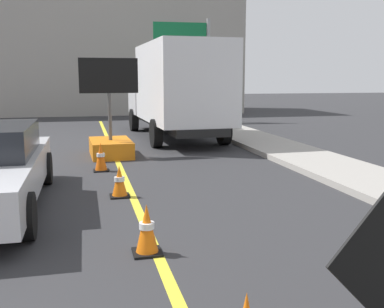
# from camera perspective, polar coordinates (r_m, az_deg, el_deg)

# --- Properties ---
(lane_center_stripe) EXTENTS (0.14, 36.00, 0.01)m
(lane_center_stripe) POSITION_cam_1_polar(r_m,az_deg,el_deg) (5.76, -4.31, -12.54)
(lane_center_stripe) COLOR yellow
(lane_center_stripe) RESTS_ON ground
(arrow_board_trailer) EXTENTS (1.60, 1.84, 2.70)m
(arrow_board_trailer) POSITION_cam_1_polar(r_m,az_deg,el_deg) (12.90, -10.19, 1.89)
(arrow_board_trailer) COLOR orange
(arrow_board_trailer) RESTS_ON ground
(box_truck) EXTENTS (2.73, 7.51, 3.30)m
(box_truck) POSITION_cam_1_polar(r_m,az_deg,el_deg) (16.37, -2.05, 8.25)
(box_truck) COLOR black
(box_truck) RESTS_ON ground
(highway_guide_sign) EXTENTS (2.79, 0.24, 5.00)m
(highway_guide_sign) POSITION_cam_1_polar(r_m,az_deg,el_deg) (22.67, 0.07, 12.72)
(highway_guide_sign) COLOR gray
(highway_guide_sign) RESTS_ON ground
(far_building_block) EXTENTS (18.76, 6.20, 7.37)m
(far_building_block) POSITION_cam_1_polar(r_m,az_deg,el_deg) (29.60, -13.26, 12.24)
(far_building_block) COLOR gray
(far_building_block) RESTS_ON ground
(traffic_cone_mid_lane) EXTENTS (0.36, 0.36, 0.63)m
(traffic_cone_mid_lane) POSITION_cam_1_polar(r_m,az_deg,el_deg) (5.73, -5.69, -9.41)
(traffic_cone_mid_lane) COLOR black
(traffic_cone_mid_lane) RESTS_ON ground
(traffic_cone_far_lane) EXTENTS (0.36, 0.36, 0.58)m
(traffic_cone_far_lane) POSITION_cam_1_polar(r_m,az_deg,el_deg) (8.45, -9.09, -3.44)
(traffic_cone_far_lane) COLOR black
(traffic_cone_far_lane) RESTS_ON ground
(traffic_cone_curbside) EXTENTS (0.36, 0.36, 0.67)m
(traffic_cone_curbside) POSITION_cam_1_polar(r_m,az_deg,el_deg) (10.84, -11.38, -0.39)
(traffic_cone_curbside) COLOR black
(traffic_cone_curbside) RESTS_ON ground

